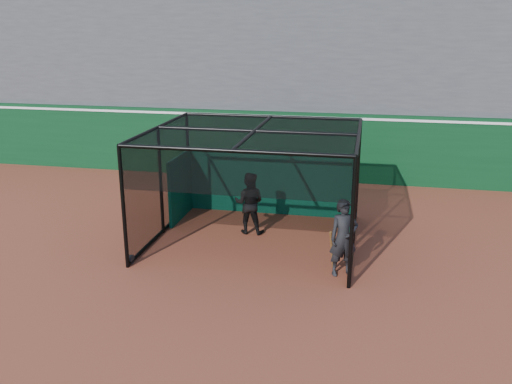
# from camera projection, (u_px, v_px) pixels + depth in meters

# --- Properties ---
(ground) EXTENTS (120.00, 120.00, 0.00)m
(ground) POSITION_uv_depth(u_px,v_px,m) (219.00, 274.00, 12.46)
(ground) COLOR brown
(ground) RESTS_ON ground
(outfield_wall) EXTENTS (50.00, 0.50, 2.50)m
(outfield_wall) POSITION_uv_depth(u_px,v_px,m) (280.00, 144.00, 20.04)
(outfield_wall) COLOR #0A3819
(outfield_wall) RESTS_ON ground
(grandstand) EXTENTS (50.00, 7.85, 8.95)m
(grandstand) POSITION_uv_depth(u_px,v_px,m) (295.00, 51.00, 22.64)
(grandstand) COLOR #4C4C4F
(grandstand) RESTS_ON ground
(batting_cage) EXTENTS (5.26, 4.73, 2.93)m
(batting_cage) POSITION_uv_depth(u_px,v_px,m) (255.00, 187.00, 14.07)
(batting_cage) COLOR black
(batting_cage) RESTS_ON ground
(batter) EXTENTS (0.84, 0.66, 1.71)m
(batter) POSITION_uv_depth(u_px,v_px,m) (249.00, 203.00, 14.73)
(batter) COLOR black
(batter) RESTS_ON ground
(on_deck_player) EXTENTS (0.77, 0.65, 1.79)m
(on_deck_player) POSITION_uv_depth(u_px,v_px,m) (343.00, 238.00, 12.18)
(on_deck_player) COLOR black
(on_deck_player) RESTS_ON ground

